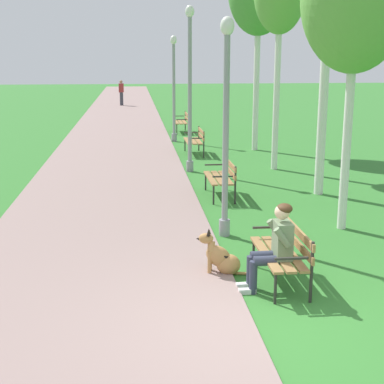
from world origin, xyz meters
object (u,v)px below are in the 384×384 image
(park_bench_near, at_px, (285,249))
(dog_shepherd, at_px, (222,258))
(park_bench_furthest, at_px, (182,120))
(park_bench_far, at_px, (196,139))
(lamp_post_far, at_px, (174,88))
(lamp_post_near, at_px, (226,127))
(park_bench_mid, at_px, (222,175))
(person_seated_on_near_bench, at_px, (275,244))
(lamp_post_mid, at_px, (190,88))
(pedestrian_distant, at_px, (121,93))

(park_bench_near, height_order, dog_shepherd, park_bench_near)
(park_bench_furthest, bearing_deg, park_bench_near, -89.88)
(park_bench_far, distance_m, lamp_post_far, 3.35)
(park_bench_near, height_order, lamp_post_near, lamp_post_near)
(park_bench_mid, relative_size, person_seated_on_near_bench, 1.20)
(park_bench_near, xyz_separation_m, lamp_post_mid, (-0.55, 8.17, 1.82))
(person_seated_on_near_bench, bearing_deg, lamp_post_mid, 92.31)
(park_bench_near, xyz_separation_m, lamp_post_far, (-0.57, 13.94, 1.52))
(person_seated_on_near_bench, bearing_deg, park_bench_mid, 88.80)
(lamp_post_mid, distance_m, lamp_post_far, 5.77)
(lamp_post_near, bearing_deg, person_seated_on_near_bench, -83.32)
(park_bench_furthest, relative_size, lamp_post_mid, 0.33)
(person_seated_on_near_bench, xyz_separation_m, dog_shepherd, (-0.64, 0.64, -0.42))
(park_bench_mid, xyz_separation_m, person_seated_on_near_bench, (-0.11, -5.38, 0.17))
(pedestrian_distant, bearing_deg, park_bench_furthest, -78.11)
(lamp_post_mid, height_order, pedestrian_distant, lamp_post_mid)
(park_bench_mid, height_order, park_bench_far, same)
(park_bench_far, distance_m, pedestrian_distant, 19.01)
(park_bench_mid, bearing_deg, person_seated_on_near_bench, -91.20)
(park_bench_mid, height_order, dog_shepherd, park_bench_mid)
(person_seated_on_near_bench, height_order, lamp_post_near, lamp_post_near)
(lamp_post_near, distance_m, lamp_post_mid, 5.90)
(park_bench_mid, xyz_separation_m, park_bench_far, (0.03, 5.84, 0.00))
(park_bench_furthest, height_order, lamp_post_mid, lamp_post_mid)
(person_seated_on_near_bench, xyz_separation_m, lamp_post_mid, (-0.34, 8.39, 1.65))
(lamp_post_mid, xyz_separation_m, lamp_post_far, (-0.03, 5.77, -0.30))
(park_bench_mid, bearing_deg, park_bench_furthest, 89.69)
(park_bench_near, xyz_separation_m, person_seated_on_near_bench, (-0.21, -0.22, 0.17))
(park_bench_far, height_order, dog_shepherd, park_bench_far)
(park_bench_furthest, bearing_deg, lamp_post_mid, -93.54)
(park_bench_far, height_order, lamp_post_mid, lamp_post_mid)
(park_bench_near, bearing_deg, pedestrian_distant, 95.45)
(park_bench_near, bearing_deg, lamp_post_far, 92.35)
(park_bench_near, relative_size, dog_shepherd, 1.81)
(lamp_post_mid, bearing_deg, lamp_post_far, 90.25)
(park_bench_furthest, distance_m, lamp_post_far, 2.99)
(person_seated_on_near_bench, relative_size, lamp_post_mid, 0.28)
(park_bench_far, distance_m, lamp_post_near, 8.85)
(park_bench_near, relative_size, person_seated_on_near_bench, 1.20)
(lamp_post_far, height_order, pedestrian_distant, lamp_post_far)
(park_bench_far, xyz_separation_m, lamp_post_near, (-0.43, -8.72, 1.48))
(park_bench_mid, bearing_deg, lamp_post_far, 93.11)
(park_bench_furthest, bearing_deg, park_bench_mid, -90.31)
(park_bench_far, bearing_deg, person_seated_on_near_bench, -90.72)
(park_bench_far, bearing_deg, dog_shepherd, -94.21)
(dog_shepherd, bearing_deg, person_seated_on_near_bench, -44.93)
(park_bench_furthest, relative_size, dog_shepherd, 1.81)
(person_seated_on_near_bench, xyz_separation_m, lamp_post_far, (-0.36, 14.16, 1.35))
(dog_shepherd, xyz_separation_m, lamp_post_far, (0.27, 13.52, 1.77))
(park_bench_mid, relative_size, park_bench_far, 1.00)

